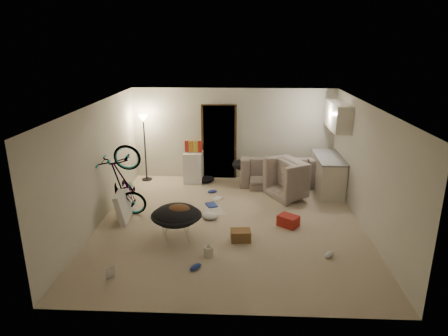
{
  "coord_description": "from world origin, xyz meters",
  "views": [
    {
      "loc": [
        0.22,
        -7.74,
        3.69
      ],
      "look_at": [
        -0.15,
        0.6,
        1.03
      ],
      "focal_mm": 32.0,
      "sensor_mm": 36.0,
      "label": 1
    }
  ],
  "objects_px": {
    "sofa": "(278,174)",
    "drink_case_b": "(288,221)",
    "juicer": "(209,251)",
    "saucer_chair": "(177,220)",
    "drink_case_a": "(241,235)",
    "tv_box": "(124,204)",
    "kitchen_counter": "(328,175)",
    "armchair": "(298,182)",
    "bicycle": "(125,197)",
    "mini_fridge": "(194,167)",
    "floor_lamp": "(144,134)"
  },
  "relations": [
    {
      "from": "armchair",
      "to": "drink_case_b",
      "type": "bearing_deg",
      "value": 139.27
    },
    {
      "from": "saucer_chair",
      "to": "drink_case_a",
      "type": "bearing_deg",
      "value": -0.57
    },
    {
      "from": "kitchen_counter",
      "to": "drink_case_a",
      "type": "xyz_separation_m",
      "value": [
        -2.2,
        -2.79,
        -0.33
      ]
    },
    {
      "from": "armchair",
      "to": "drink_case_a",
      "type": "xyz_separation_m",
      "value": [
        -1.4,
        -2.47,
        -0.24
      ]
    },
    {
      "from": "tv_box",
      "to": "drink_case_b",
      "type": "height_order",
      "value": "tv_box"
    },
    {
      "from": "saucer_chair",
      "to": "drink_case_b",
      "type": "bearing_deg",
      "value": 16.89
    },
    {
      "from": "kitchen_counter",
      "to": "mini_fridge",
      "type": "distance_m",
      "value": 3.54
    },
    {
      "from": "mini_fridge",
      "to": "juicer",
      "type": "bearing_deg",
      "value": -77.67
    },
    {
      "from": "drink_case_b",
      "to": "drink_case_a",
      "type": "bearing_deg",
      "value": -108.07
    },
    {
      "from": "saucer_chair",
      "to": "drink_case_a",
      "type": "distance_m",
      "value": 1.28
    },
    {
      "from": "floor_lamp",
      "to": "armchair",
      "type": "xyz_separation_m",
      "value": [
        4.03,
        -0.97,
        -0.96
      ]
    },
    {
      "from": "sofa",
      "to": "bicycle",
      "type": "relative_size",
      "value": 1.18
    },
    {
      "from": "tv_box",
      "to": "juicer",
      "type": "bearing_deg",
      "value": -41.9
    },
    {
      "from": "floor_lamp",
      "to": "drink_case_a",
      "type": "xyz_separation_m",
      "value": [
        2.63,
        -3.44,
        -1.2
      ]
    },
    {
      "from": "sofa",
      "to": "armchair",
      "type": "height_order",
      "value": "armchair"
    },
    {
      "from": "floor_lamp",
      "to": "mini_fridge",
      "type": "xyz_separation_m",
      "value": [
        1.33,
        -0.1,
        -0.89
      ]
    },
    {
      "from": "armchair",
      "to": "mini_fridge",
      "type": "relative_size",
      "value": 1.29
    },
    {
      "from": "kitchen_counter",
      "to": "juicer",
      "type": "distance_m",
      "value": 4.4
    },
    {
      "from": "drink_case_b",
      "to": "juicer",
      "type": "distance_m",
      "value": 2.02
    },
    {
      "from": "bicycle",
      "to": "saucer_chair",
      "type": "bearing_deg",
      "value": -126.11
    },
    {
      "from": "saucer_chair",
      "to": "tv_box",
      "type": "xyz_separation_m",
      "value": [
        -1.29,
        0.93,
        -0.09
      ]
    },
    {
      "from": "armchair",
      "to": "drink_case_b",
      "type": "height_order",
      "value": "armchair"
    },
    {
      "from": "drink_case_a",
      "to": "juicer",
      "type": "distance_m",
      "value": 0.83
    },
    {
      "from": "mini_fridge",
      "to": "tv_box",
      "type": "height_order",
      "value": "mini_fridge"
    },
    {
      "from": "bicycle",
      "to": "drink_case_b",
      "type": "relative_size",
      "value": 4.23
    },
    {
      "from": "saucer_chair",
      "to": "juicer",
      "type": "bearing_deg",
      "value": -42.8
    },
    {
      "from": "sofa",
      "to": "saucer_chair",
      "type": "distance_m",
      "value": 3.91
    },
    {
      "from": "drink_case_b",
      "to": "tv_box",
      "type": "bearing_deg",
      "value": -147.12
    },
    {
      "from": "juicer",
      "to": "saucer_chair",
      "type": "bearing_deg",
      "value": 137.2
    },
    {
      "from": "saucer_chair",
      "to": "drink_case_a",
      "type": "relative_size",
      "value": 2.57
    },
    {
      "from": "floor_lamp",
      "to": "armchair",
      "type": "bearing_deg",
      "value": -13.56
    },
    {
      "from": "drink_case_a",
      "to": "mini_fridge",
      "type": "bearing_deg",
      "value": 106.12
    },
    {
      "from": "kitchen_counter",
      "to": "tv_box",
      "type": "height_order",
      "value": "kitchen_counter"
    },
    {
      "from": "sofa",
      "to": "juicer",
      "type": "bearing_deg",
      "value": 67.24
    },
    {
      "from": "kitchen_counter",
      "to": "drink_case_b",
      "type": "relative_size",
      "value": 3.75
    },
    {
      "from": "floor_lamp",
      "to": "armchair",
      "type": "height_order",
      "value": "floor_lamp"
    },
    {
      "from": "bicycle",
      "to": "juicer",
      "type": "bearing_deg",
      "value": -127.84
    },
    {
      "from": "mini_fridge",
      "to": "tv_box",
      "type": "relative_size",
      "value": 0.85
    },
    {
      "from": "tv_box",
      "to": "armchair",
      "type": "bearing_deg",
      "value": 17.58
    },
    {
      "from": "drink_case_b",
      "to": "armchair",
      "type": "bearing_deg",
      "value": 113.86
    },
    {
      "from": "kitchen_counter",
      "to": "tv_box",
      "type": "bearing_deg",
      "value": -158.67
    },
    {
      "from": "tv_box",
      "to": "saucer_chair",
      "type": "bearing_deg",
      "value": -39.36
    },
    {
      "from": "armchair",
      "to": "saucer_chair",
      "type": "distance_m",
      "value": 3.61
    },
    {
      "from": "mini_fridge",
      "to": "saucer_chair",
      "type": "bearing_deg",
      "value": -87.04
    },
    {
      "from": "floor_lamp",
      "to": "drink_case_b",
      "type": "relative_size",
      "value": 4.52
    },
    {
      "from": "kitchen_counter",
      "to": "juicer",
      "type": "height_order",
      "value": "kitchen_counter"
    },
    {
      "from": "tv_box",
      "to": "drink_case_a",
      "type": "height_order",
      "value": "tv_box"
    },
    {
      "from": "sofa",
      "to": "drink_case_b",
      "type": "bearing_deg",
      "value": 89.49
    },
    {
      "from": "armchair",
      "to": "bicycle",
      "type": "bearing_deg",
      "value": 82.66
    },
    {
      "from": "kitchen_counter",
      "to": "bicycle",
      "type": "bearing_deg",
      "value": -159.47
    }
  ]
}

